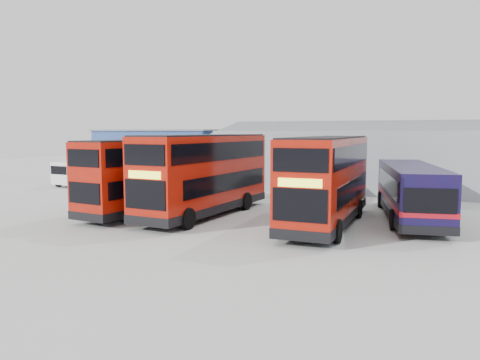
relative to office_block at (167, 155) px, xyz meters
The scene contains 8 objects.
ground_plane 22.94m from the office_block, 52.11° to the right, with size 120.00×120.00×0.00m, color #ABABA6.
office_block is the anchor object (origin of this frame).
maintenance_shed 22.09m from the office_block, ahead, with size 30.50×12.00×5.89m.
double_decker_left 18.34m from the office_block, 61.66° to the right, with size 3.77×10.78×4.47m.
double_decker_centre 19.95m from the office_block, 52.28° to the right, with size 3.56×11.43×4.76m.
double_decker_right 25.18m from the office_block, 39.37° to the right, with size 2.89×11.10×4.68m.
single_decker_blue 26.63m from the office_block, 28.17° to the right, with size 4.68×11.57×3.07m.
panel_van 8.42m from the office_block, 129.11° to the right, with size 2.53×5.31×2.26m.
Camera 1 is at (10.60, -22.26, 4.97)m, focal length 35.00 mm.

